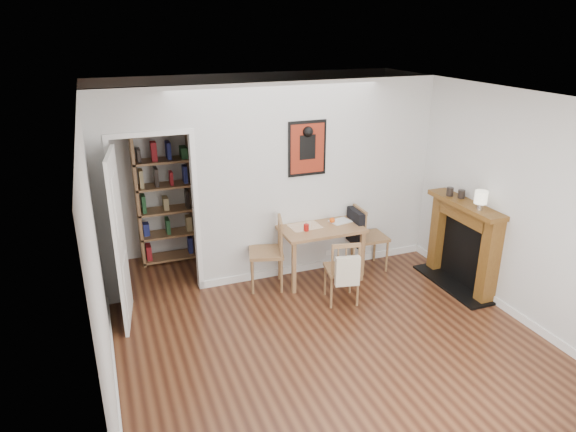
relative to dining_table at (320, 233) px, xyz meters
name	(u,v)px	position (x,y,z in m)	size (l,w,h in m)	color
ground	(318,325)	(-0.50, -1.10, -0.65)	(5.20, 5.20, 0.00)	brown
room_shell	(285,184)	(-0.40, 0.24, 0.64)	(5.20, 5.20, 5.20)	silver
dining_table	(320,233)	(0.00, 0.00, 0.00)	(1.09, 0.69, 0.74)	#8D6341
chair_left	(266,253)	(-0.76, 0.00, -0.18)	(0.59, 0.59, 0.96)	olive
chair_right	(369,237)	(0.75, 0.00, -0.17)	(0.54, 0.48, 0.93)	olive
chair_front	(342,270)	(-0.01, -0.69, -0.22)	(0.50, 0.54, 0.85)	olive
bookshelf	(165,198)	(-1.82, 1.30, 0.29)	(0.81, 0.32, 1.91)	#8D6341
fireplace	(464,241)	(1.66, -0.85, -0.04)	(0.45, 1.25, 1.16)	brown
red_glass	(306,227)	(-0.23, -0.07, 0.13)	(0.07, 0.07, 0.09)	maroon
orange_fruit	(332,220)	(0.20, 0.06, 0.13)	(0.07, 0.07, 0.07)	#E14D0B
placemat	(305,226)	(-0.19, 0.08, 0.09)	(0.41, 0.31, 0.00)	beige
notebook	(340,221)	(0.32, 0.06, 0.10)	(0.27, 0.20, 0.01)	silver
mantel_lamp	(481,198)	(1.57, -1.14, 0.66)	(0.15, 0.15, 0.24)	silver
ceramic_jar_a	(461,194)	(1.65, -0.69, 0.56)	(0.09, 0.09, 0.11)	black
ceramic_jar_b	(450,192)	(1.58, -0.56, 0.56)	(0.09, 0.09, 0.11)	black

